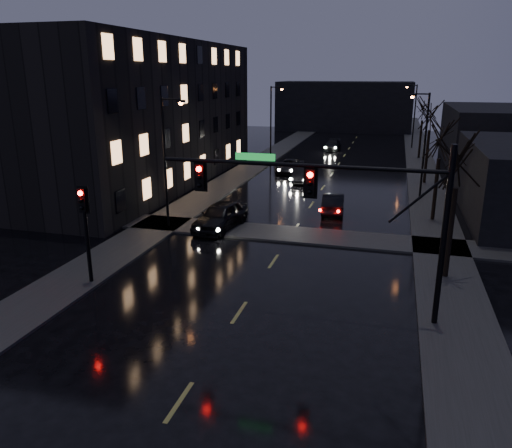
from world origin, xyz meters
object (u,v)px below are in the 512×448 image
Objects in this scene: oncoming_car_b at (302,174)px; lead_car at (333,203)px; oncoming_car_a at (221,216)px; oncoming_car_d at (333,145)px; oncoming_car_c at (290,166)px.

lead_car is (3.96, -9.64, -0.03)m from oncoming_car_b.
oncoming_car_b is 1.04× the size of lead_car.
lead_car is at bearing 49.72° from oncoming_car_a.
oncoming_car_a is at bearing -93.42° from oncoming_car_d.
oncoming_car_c is 16.24m from oncoming_car_d.
oncoming_car_a reaches higher than oncoming_car_d.
oncoming_car_b reaches higher than lead_car.
oncoming_car_b reaches higher than oncoming_car_c.
oncoming_car_a reaches higher than lead_car.
oncoming_car_c is (0.42, 19.15, -0.20)m from oncoming_car_a.
oncoming_car_b is (2.34, 15.36, -0.13)m from oncoming_car_a.
oncoming_car_c reaches higher than oncoming_car_d.
oncoming_car_a reaches higher than oncoming_car_c.
oncoming_car_d is at bearing -87.71° from lead_car.
oncoming_car_b is 4.25m from oncoming_car_c.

